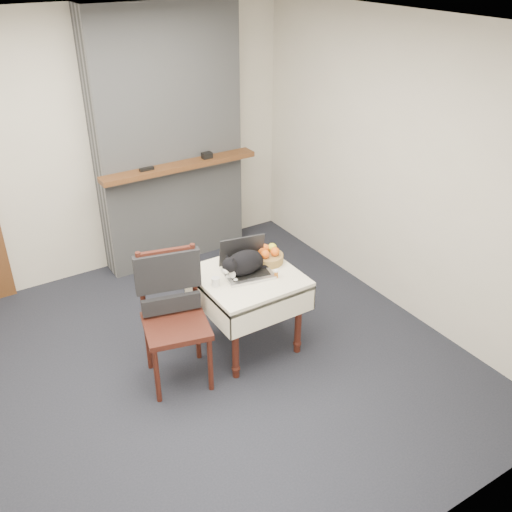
{
  "coord_description": "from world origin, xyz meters",
  "views": [
    {
      "loc": [
        -1.31,
        -3.3,
        3.07
      ],
      "look_at": [
        0.77,
        0.0,
        0.88
      ],
      "focal_mm": 40.0,
      "sensor_mm": 36.0,
      "label": 1
    }
  ],
  "objects_px": {
    "cat": "(245,263)",
    "cream_jar": "(215,282)",
    "fruit_basket": "(268,256)",
    "chair": "(172,299)",
    "pill_bottle": "(276,274)",
    "laptop": "(246,264)",
    "side_table": "(248,287)"
  },
  "relations": [
    {
      "from": "cream_jar",
      "to": "pill_bottle",
      "type": "xyz_separation_m",
      "value": [
        0.47,
        -0.15,
        -0.0
      ]
    },
    {
      "from": "laptop",
      "to": "pill_bottle",
      "type": "bearing_deg",
      "value": -42.48
    },
    {
      "from": "cream_jar",
      "to": "chair",
      "type": "relative_size",
      "value": 0.07
    },
    {
      "from": "cat",
      "to": "fruit_basket",
      "type": "xyz_separation_m",
      "value": [
        0.26,
        0.07,
        -0.04
      ]
    },
    {
      "from": "side_table",
      "to": "cream_jar",
      "type": "xyz_separation_m",
      "value": [
        -0.3,
        -0.01,
        0.15
      ]
    },
    {
      "from": "cat",
      "to": "cream_jar",
      "type": "distance_m",
      "value": 0.3
    },
    {
      "from": "cat",
      "to": "cream_jar",
      "type": "bearing_deg",
      "value": 171.82
    },
    {
      "from": "side_table",
      "to": "pill_bottle",
      "type": "bearing_deg",
      "value": -43.49
    },
    {
      "from": "pill_bottle",
      "to": "laptop",
      "type": "bearing_deg",
      "value": 126.52
    },
    {
      "from": "laptop",
      "to": "fruit_basket",
      "type": "xyz_separation_m",
      "value": [
        0.24,
        0.04,
        -0.01
      ]
    },
    {
      "from": "fruit_basket",
      "to": "chair",
      "type": "relative_size",
      "value": 0.24
    },
    {
      "from": "pill_bottle",
      "to": "fruit_basket",
      "type": "distance_m",
      "value": 0.26
    },
    {
      "from": "pill_bottle",
      "to": "fruit_basket",
      "type": "xyz_separation_m",
      "value": [
        0.08,
        0.25,
        0.02
      ]
    },
    {
      "from": "chair",
      "to": "cat",
      "type": "bearing_deg",
      "value": 13.2
    },
    {
      "from": "side_table",
      "to": "chair",
      "type": "bearing_deg",
      "value": 177.62
    },
    {
      "from": "side_table",
      "to": "laptop",
      "type": "distance_m",
      "value": 0.19
    },
    {
      "from": "fruit_basket",
      "to": "chair",
      "type": "xyz_separation_m",
      "value": [
        -0.91,
        -0.06,
        -0.07
      ]
    },
    {
      "from": "cream_jar",
      "to": "fruit_basket",
      "type": "bearing_deg",
      "value": 10.15
    },
    {
      "from": "fruit_basket",
      "to": "cat",
      "type": "bearing_deg",
      "value": -166.07
    },
    {
      "from": "cream_jar",
      "to": "chair",
      "type": "xyz_separation_m",
      "value": [
        -0.36,
        0.04,
        -0.05
      ]
    },
    {
      "from": "laptop",
      "to": "pill_bottle",
      "type": "distance_m",
      "value": 0.26
    },
    {
      "from": "side_table",
      "to": "fruit_basket",
      "type": "bearing_deg",
      "value": 19.25
    },
    {
      "from": "cream_jar",
      "to": "fruit_basket",
      "type": "xyz_separation_m",
      "value": [
        0.55,
        0.1,
        0.02
      ]
    },
    {
      "from": "laptop",
      "to": "chair",
      "type": "xyz_separation_m",
      "value": [
        -0.67,
        -0.02,
        -0.09
      ]
    },
    {
      "from": "cream_jar",
      "to": "pill_bottle",
      "type": "distance_m",
      "value": 0.49
    },
    {
      "from": "side_table",
      "to": "laptop",
      "type": "xyz_separation_m",
      "value": [
        0.01,
        0.05,
        0.18
      ]
    },
    {
      "from": "side_table",
      "to": "fruit_basket",
      "type": "distance_m",
      "value": 0.32
    },
    {
      "from": "laptop",
      "to": "fruit_basket",
      "type": "bearing_deg",
      "value": 19.91
    },
    {
      "from": "side_table",
      "to": "pill_bottle",
      "type": "relative_size",
      "value": 11.09
    },
    {
      "from": "pill_bottle",
      "to": "chair",
      "type": "relative_size",
      "value": 0.07
    },
    {
      "from": "fruit_basket",
      "to": "chair",
      "type": "bearing_deg",
      "value": -176.22
    },
    {
      "from": "laptop",
      "to": "chair",
      "type": "distance_m",
      "value": 0.68
    }
  ]
}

